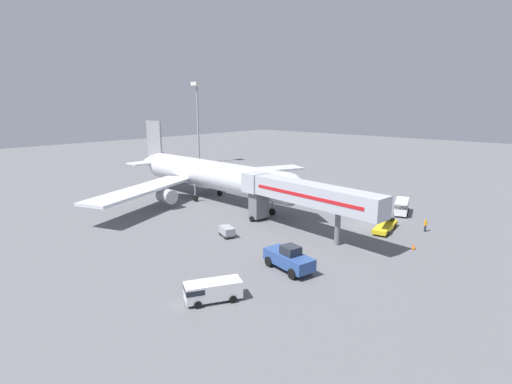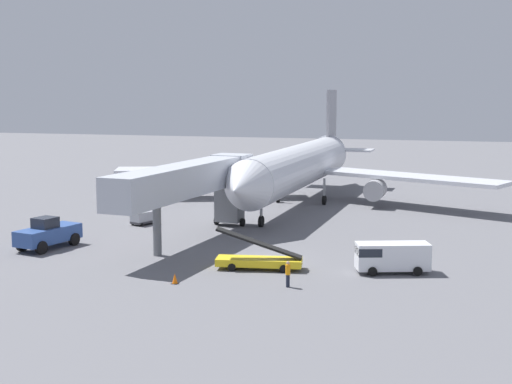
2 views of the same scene
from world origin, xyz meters
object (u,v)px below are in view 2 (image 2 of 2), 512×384
object	(u,v)px
airplane_at_gate	(300,166)
safety_cone_alpha	(175,279)
jet_bridge	(192,181)
service_van_far_right	(390,256)
belt_loader_truck	(259,259)
baggage_cart_far_left	(143,217)
pushback_tug	(48,234)
ground_crew_worker_foreground	(288,273)

from	to	relation	value
airplane_at_gate	safety_cone_alpha	distance (m)	37.60
jet_bridge	service_van_far_right	world-z (taller)	jet_bridge
jet_bridge	belt_loader_truck	distance (m)	12.93
jet_bridge	baggage_cart_far_left	world-z (taller)	jet_bridge
jet_bridge	service_van_far_right	size ratio (longest dim) A/B	4.01
jet_bridge	pushback_tug	xyz separation A→B (m)	(-10.72, -6.57, -4.12)
pushback_tug	baggage_cart_far_left	distance (m)	12.88
ground_crew_worker_foreground	jet_bridge	bearing A→B (deg)	133.38
service_van_far_right	ground_crew_worker_foreground	xyz separation A→B (m)	(-6.33, -5.95, -0.31)
jet_bridge	belt_loader_truck	world-z (taller)	jet_bridge
airplane_at_gate	baggage_cart_far_left	bearing A→B (deg)	-125.16
pushback_tug	safety_cone_alpha	distance (m)	16.67
safety_cone_alpha	airplane_at_gate	bearing A→B (deg)	89.49
jet_bridge	pushback_tug	world-z (taller)	jet_bridge
ground_crew_worker_foreground	safety_cone_alpha	bearing A→B (deg)	-169.97
airplane_at_gate	ground_crew_worker_foreground	distance (m)	36.92
jet_bridge	belt_loader_truck	size ratio (longest dim) A/B	3.40
pushback_tug	ground_crew_worker_foreground	world-z (taller)	pushback_tug
airplane_at_gate	belt_loader_truck	distance (m)	32.23
service_van_far_right	safety_cone_alpha	world-z (taller)	service_van_far_right
pushback_tug	belt_loader_truck	xyz separation A→B (m)	(19.38, -1.83, -0.51)
airplane_at_gate	jet_bridge	world-z (taller)	airplane_at_gate
jet_bridge	pushback_tug	bearing A→B (deg)	-148.47
baggage_cart_far_left	jet_bridge	bearing A→B (deg)	-37.53
jet_bridge	baggage_cart_far_left	size ratio (longest dim) A/B	8.26
airplane_at_gate	belt_loader_truck	xyz separation A→B (m)	(4.17, -31.72, -3.84)
baggage_cart_far_left	ground_crew_worker_foreground	world-z (taller)	ground_crew_worker_foreground
airplane_at_gate	jet_bridge	size ratio (longest dim) A/B	2.12
belt_loader_truck	service_van_far_right	distance (m)	9.79
ground_crew_worker_foreground	airplane_at_gate	bearing A→B (deg)	101.72
airplane_at_gate	ground_crew_worker_foreground	world-z (taller)	airplane_at_gate
jet_bridge	pushback_tug	size ratio (longest dim) A/B	3.63
ground_crew_worker_foreground	safety_cone_alpha	size ratio (longest dim) A/B	2.53
jet_bridge	safety_cone_alpha	xyz separation A→B (m)	(4.16, -14.04, -5.03)
airplane_at_gate	safety_cone_alpha	bearing A→B (deg)	-90.51
service_van_far_right	baggage_cart_far_left	size ratio (longest dim) A/B	2.06
airplane_at_gate	pushback_tug	bearing A→B (deg)	-116.97
ground_crew_worker_foreground	safety_cone_alpha	xyz separation A→B (m)	(-7.80, -1.38, -0.61)
pushback_tug	safety_cone_alpha	xyz separation A→B (m)	(14.88, -7.46, -0.91)
airplane_at_gate	baggage_cart_far_left	distance (m)	21.60
jet_bridge	baggage_cart_far_left	xyz separation A→B (m)	(-7.74, 5.95, -4.64)
jet_bridge	baggage_cart_far_left	bearing A→B (deg)	142.47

